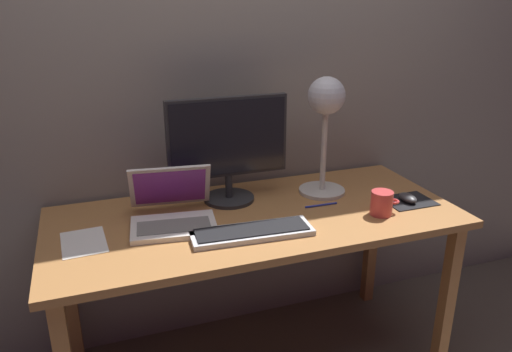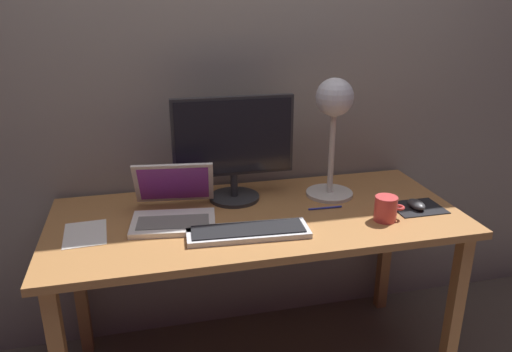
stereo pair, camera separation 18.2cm
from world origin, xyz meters
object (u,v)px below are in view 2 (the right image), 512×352
(monitor, at_px, (234,144))
(laptop, at_px, (174,203))
(mouse, at_px, (416,204))
(coffee_mug, at_px, (386,209))
(desk_lamp, at_px, (334,113))
(pen, at_px, (325,208))
(keyboard_main, at_px, (248,232))

(monitor, height_order, laptop, monitor)
(mouse, bearing_deg, coffee_mug, -158.67)
(monitor, relative_size, coffee_mug, 4.12)
(mouse, bearing_deg, laptop, 171.29)
(desk_lamp, xyz_separation_m, coffee_mug, (0.12, -0.29, -0.31))
(laptop, xyz_separation_m, pen, (0.60, -0.06, -0.05))
(monitor, bearing_deg, pen, -28.84)
(monitor, bearing_deg, mouse, -21.30)
(coffee_mug, distance_m, pen, 0.24)
(desk_lamp, distance_m, pen, 0.39)
(keyboard_main, xyz_separation_m, mouse, (0.71, 0.06, 0.01))
(pen, bearing_deg, mouse, -13.40)
(laptop, bearing_deg, keyboard_main, -40.64)
(keyboard_main, xyz_separation_m, pen, (0.35, 0.15, -0.01))
(laptop, bearing_deg, pen, -5.85)
(keyboard_main, relative_size, desk_lamp, 0.89)
(pen, bearing_deg, monitor, 151.16)
(monitor, height_order, keyboard_main, monitor)
(mouse, relative_size, pen, 0.69)
(mouse, bearing_deg, pen, 166.60)
(laptop, relative_size, mouse, 3.62)
(desk_lamp, xyz_separation_m, pen, (-0.07, -0.13, -0.36))
(mouse, bearing_deg, keyboard_main, -174.76)
(monitor, distance_m, desk_lamp, 0.43)
(monitor, xyz_separation_m, pen, (0.34, -0.19, -0.24))
(monitor, relative_size, laptop, 1.43)
(monitor, height_order, pen, monitor)
(monitor, height_order, desk_lamp, desk_lamp)
(laptop, height_order, pen, laptop)
(mouse, height_order, coffee_mug, coffee_mug)
(laptop, xyz_separation_m, mouse, (0.95, -0.15, -0.04))
(coffee_mug, bearing_deg, monitor, 147.14)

